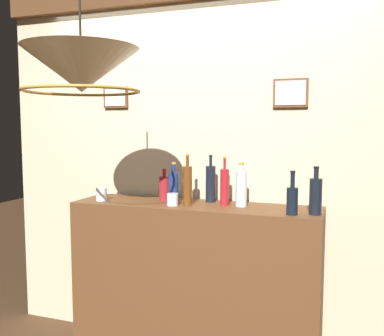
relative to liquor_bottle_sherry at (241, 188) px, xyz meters
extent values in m
cube|color=beige|center=(-0.31, 0.26, 0.10)|extent=(3.27, 0.08, 2.69)
cube|color=brown|center=(-1.03, 0.21, 0.62)|extent=(0.20, 0.03, 0.16)
cube|color=beige|center=(-1.03, 0.19, 0.62)|extent=(0.17, 0.01, 0.13)
cube|color=brown|center=(0.28, 0.21, 0.62)|extent=(0.23, 0.03, 0.19)
cube|color=beige|center=(0.28, 0.19, 0.62)|extent=(0.20, 0.01, 0.16)
cube|color=brown|center=(-0.31, -0.04, -0.68)|extent=(1.67, 0.43, 1.12)
cylinder|color=silver|center=(0.00, 0.00, -0.01)|extent=(0.07, 0.07, 0.23)
cylinder|color=silver|center=(0.00, 0.00, 0.13)|extent=(0.03, 0.03, 0.05)
cylinder|color=#B7932D|center=(0.00, 0.00, 0.16)|extent=(0.03, 0.03, 0.01)
cylinder|color=maroon|center=(-0.12, 0.01, 0.00)|extent=(0.06, 0.06, 0.24)
cylinder|color=maroon|center=(-0.12, 0.01, 0.16)|extent=(0.02, 0.02, 0.07)
cylinder|color=#B7932D|center=(-0.12, 0.01, 0.20)|extent=(0.02, 0.02, 0.01)
cylinder|color=black|center=(0.34, -0.16, -0.04)|extent=(0.07, 0.07, 0.16)
cylinder|color=black|center=(0.34, -0.16, 0.08)|extent=(0.03, 0.03, 0.09)
cylinder|color=black|center=(0.34, -0.16, 0.13)|extent=(0.03, 0.03, 0.01)
cylinder|color=navy|center=(-0.47, -0.02, -0.02)|extent=(0.07, 0.07, 0.21)
cylinder|color=navy|center=(-0.47, -0.02, 0.11)|extent=(0.03, 0.03, 0.06)
cylinder|color=#B7932D|center=(-0.47, -0.02, 0.15)|extent=(0.03, 0.03, 0.01)
cylinder|color=maroon|center=(-0.56, 0.05, -0.04)|extent=(0.08, 0.08, 0.17)
cylinder|color=maroon|center=(-0.56, 0.05, 0.07)|extent=(0.03, 0.03, 0.04)
cylinder|color=maroon|center=(-0.56, 0.05, 0.10)|extent=(0.03, 0.03, 0.01)
cylinder|color=black|center=(-0.24, 0.10, 0.00)|extent=(0.07, 0.07, 0.25)
cylinder|color=black|center=(-0.24, 0.10, 0.16)|extent=(0.02, 0.02, 0.06)
cylinder|color=black|center=(-0.24, 0.10, 0.20)|extent=(0.02, 0.02, 0.01)
cylinder|color=black|center=(0.47, -0.11, -0.01)|extent=(0.07, 0.07, 0.22)
cylinder|color=black|center=(0.47, -0.11, 0.12)|extent=(0.03, 0.03, 0.06)
cylinder|color=black|center=(0.47, -0.11, 0.16)|extent=(0.03, 0.03, 0.01)
cylinder|color=brown|center=(-0.35, -0.07, 0.01)|extent=(0.06, 0.06, 0.26)
cylinder|color=brown|center=(-0.35, -0.07, 0.17)|extent=(0.02, 0.02, 0.07)
cylinder|color=#B7932D|center=(-0.35, -0.07, 0.21)|extent=(0.02, 0.02, 0.01)
cylinder|color=silver|center=(-0.44, -0.12, -0.08)|extent=(0.08, 0.08, 0.08)
cylinder|color=silver|center=(-0.97, -0.12, -0.08)|extent=(0.08, 0.08, 0.09)
cone|color=#EFE5C6|center=(-0.64, -0.84, 0.68)|extent=(0.59, 0.59, 0.22)
cylinder|color=black|center=(-0.64, -0.84, 0.96)|extent=(0.01, 0.01, 0.34)
torus|color=#AD8433|center=(-0.64, -0.84, 0.58)|extent=(0.59, 0.59, 0.02)
camera|label=1|loc=(0.62, -2.72, 0.40)|focal=40.21mm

